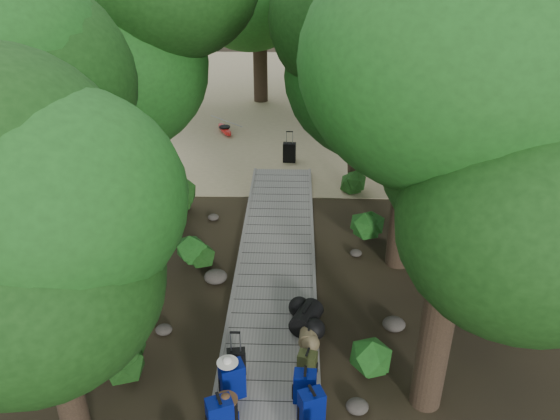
# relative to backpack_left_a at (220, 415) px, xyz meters

# --- Properties ---
(ground) EXTENTS (120.00, 120.00, 0.00)m
(ground) POSITION_rel_backpack_left_a_xyz_m (0.74, 4.20, -0.52)
(ground) COLOR #312918
(ground) RESTS_ON ground
(sand_beach) EXTENTS (40.00, 22.00, 0.02)m
(sand_beach) POSITION_rel_backpack_left_a_xyz_m (0.74, 20.20, -0.51)
(sand_beach) COLOR tan
(sand_beach) RESTS_ON ground
(boardwalk) EXTENTS (2.00, 12.00, 0.12)m
(boardwalk) POSITION_rel_backpack_left_a_xyz_m (0.74, 5.20, -0.46)
(boardwalk) COLOR gray
(boardwalk) RESTS_ON ground
(backpack_left_a) EXTENTS (0.51, 0.44, 0.81)m
(backpack_left_a) POSITION_rel_backpack_left_a_xyz_m (0.00, 0.00, 0.00)
(backpack_left_a) COLOR navy
(backpack_left_a) RESTS_ON boardwalk
(backpack_left_b) EXTENTS (0.39, 0.31, 0.64)m
(backpack_left_b) POSITION_rel_backpack_left_a_xyz_m (0.10, 0.15, -0.08)
(backpack_left_b) COLOR black
(backpack_left_b) RESTS_ON boardwalk
(backpack_left_c) EXTENTS (0.52, 0.46, 0.81)m
(backpack_left_c) POSITION_rel_backpack_left_a_xyz_m (0.11, 0.83, 0.00)
(backpack_left_c) COLOR navy
(backpack_left_c) RESTS_ON boardwalk
(backpack_right_b) EXTENTS (0.50, 0.43, 0.75)m
(backpack_right_b) POSITION_rel_backpack_left_a_xyz_m (1.53, 0.27, -0.03)
(backpack_right_b) COLOR navy
(backpack_right_b) RESTS_ON boardwalk
(backpack_right_c) EXTENTS (0.42, 0.32, 0.69)m
(backpack_right_c) POSITION_rel_backpack_left_a_xyz_m (1.43, 0.77, -0.06)
(backpack_right_c) COLOR navy
(backpack_right_c) RESTS_ON boardwalk
(backpack_right_d) EXTENTS (0.40, 0.33, 0.54)m
(backpack_right_d) POSITION_rel_backpack_left_a_xyz_m (1.48, 1.42, -0.14)
(backpack_right_d) COLOR #343919
(backpack_right_d) RESTS_ON boardwalk
(duffel_right_khaki) EXTENTS (0.44, 0.61, 0.38)m
(duffel_right_khaki) POSITION_rel_backpack_left_a_xyz_m (1.53, 2.32, -0.21)
(duffel_right_khaki) COLOR #746444
(duffel_right_khaki) RESTS_ON boardwalk
(duffel_right_black) EXTENTS (0.76, 0.91, 0.49)m
(duffel_right_black) POSITION_rel_backpack_left_a_xyz_m (1.48, 2.77, -0.16)
(duffel_right_black) COLOR black
(duffel_right_black) RESTS_ON boardwalk
(suitcase_on_boardwalk) EXTENTS (0.38, 0.24, 0.55)m
(suitcase_on_boardwalk) POSITION_rel_backpack_left_a_xyz_m (0.13, 1.39, -0.13)
(suitcase_on_boardwalk) COLOR black
(suitcase_on_boardwalk) RESTS_ON boardwalk
(lone_suitcase_on_sand) EXTENTS (0.48, 0.30, 0.72)m
(lone_suitcase_on_sand) POSITION_rel_backpack_left_a_xyz_m (0.96, 12.14, -0.14)
(lone_suitcase_on_sand) COLOR black
(lone_suitcase_on_sand) RESTS_ON sand_beach
(hat_brown) EXTENTS (0.41, 0.41, 0.12)m
(hat_brown) POSITION_rel_backpack_left_a_xyz_m (0.10, 0.11, 0.30)
(hat_brown) COLOR #51351E
(hat_brown) RESTS_ON backpack_left_b
(hat_white) EXTENTS (0.39, 0.39, 0.13)m
(hat_white) POSITION_rel_backpack_left_a_xyz_m (0.05, 0.80, 0.47)
(hat_white) COLOR silver
(hat_white) RESTS_ON backpack_left_c
(kayak) EXTENTS (1.89, 3.42, 0.34)m
(kayak) POSITION_rel_backpack_left_a_xyz_m (-1.79, 15.22, -0.33)
(kayak) COLOR #B4130F
(kayak) RESTS_ON sand_beach
(sun_lounger) EXTENTS (0.61, 1.82, 0.59)m
(sun_lounger) POSITION_rel_backpack_left_a_xyz_m (3.73, 14.68, -0.21)
(sun_lounger) COLOR silver
(sun_lounger) RESTS_ON sand_beach
(tree_right_a) EXTENTS (4.80, 4.80, 8.00)m
(tree_right_a) POSITION_rel_backpack_left_a_xyz_m (3.64, 0.90, 3.47)
(tree_right_a) COLOR #12330E
(tree_right_a) RESTS_ON ground
(tree_right_b) EXTENTS (4.94, 4.94, 8.82)m
(tree_right_b) POSITION_rel_backpack_left_a_xyz_m (5.44, 3.69, 3.89)
(tree_right_b) COLOR #12330E
(tree_right_b) RESTS_ON ground
(tree_right_c) EXTENTS (5.13, 5.13, 8.88)m
(tree_right_c) POSITION_rel_backpack_left_a_xyz_m (3.86, 5.53, 3.92)
(tree_right_c) COLOR #12330E
(tree_right_c) RESTS_ON ground
(tree_right_d) EXTENTS (6.13, 6.13, 11.24)m
(tree_right_d) POSITION_rel_backpack_left_a_xyz_m (6.73, 8.78, 5.10)
(tree_right_d) COLOR #12330E
(tree_right_d) RESTS_ON ground
(tree_right_e) EXTENTS (4.37, 4.37, 7.86)m
(tree_right_e) POSITION_rel_backpack_left_a_xyz_m (4.65, 10.77, 3.41)
(tree_right_e) COLOR #12330E
(tree_right_e) RESTS_ON ground
(tree_left_a) EXTENTS (3.95, 3.95, 6.58)m
(tree_left_a) POSITION_rel_backpack_left_a_xyz_m (-2.35, -0.21, 2.77)
(tree_left_a) COLOR #12330E
(tree_left_a) RESTS_ON ground
(tree_left_b) EXTENTS (4.94, 4.94, 8.89)m
(tree_left_b) POSITION_rel_backpack_left_a_xyz_m (-4.25, 3.15, 3.92)
(tree_left_b) COLOR #12330E
(tree_left_b) RESTS_ON ground
(tree_left_c) EXTENTS (5.05, 5.05, 8.78)m
(tree_left_c) POSITION_rel_backpack_left_a_xyz_m (-2.61, 7.57, 3.87)
(tree_left_c) COLOR #12330E
(tree_left_c) RESTS_ON ground
(tree_back_c) EXTENTS (5.06, 5.06, 9.12)m
(tree_back_c) POSITION_rel_backpack_left_a_xyz_m (5.95, 19.43, 4.03)
(tree_back_c) COLOR #12330E
(tree_back_c) RESTS_ON ground
(tree_back_d) EXTENTS (5.12, 5.12, 8.54)m
(tree_back_d) POSITION_rel_backpack_left_a_xyz_m (-4.70, 18.50, 3.75)
(tree_back_d) COLOR #12330E
(tree_back_d) RESTS_ON ground
(palm_right_a) EXTENTS (4.54, 4.54, 7.74)m
(palm_right_a) POSITION_rel_backpack_left_a_xyz_m (3.24, 10.28, 3.35)
(palm_right_a) COLOR #113E13
(palm_right_a) RESTS_ON ground
(palm_right_b) EXTENTS (4.89, 4.89, 9.45)m
(palm_right_b) POSITION_rel_backpack_left_a_xyz_m (5.96, 15.19, 4.20)
(palm_right_b) COLOR #113E13
(palm_right_b) RESTS_ON ground
(palm_right_c) EXTENTS (4.32, 4.32, 6.87)m
(palm_right_c) POSITION_rel_backpack_left_a_xyz_m (2.74, 16.68, 2.91)
(palm_right_c) COLOR #113E13
(palm_right_c) RESTS_ON ground
(palm_left_a) EXTENTS (4.40, 4.40, 7.01)m
(palm_left_a) POSITION_rel_backpack_left_a_xyz_m (-3.51, 10.99, 2.98)
(palm_left_a) COLOR #113E13
(palm_left_a) RESTS_ON ground
(rock_left_b) EXTENTS (0.36, 0.33, 0.20)m
(rock_left_b) POSITION_rel_backpack_left_a_xyz_m (-1.56, 2.61, -0.42)
(rock_left_b) COLOR #4C473F
(rock_left_b) RESTS_ON ground
(rock_left_c) EXTENTS (0.57, 0.51, 0.31)m
(rock_left_c) POSITION_rel_backpack_left_a_xyz_m (-0.71, 4.53, -0.37)
(rock_left_c) COLOR #4C473F
(rock_left_c) RESTS_ON ground
(rock_left_d) EXTENTS (0.32, 0.29, 0.18)m
(rock_left_d) POSITION_rel_backpack_left_a_xyz_m (-1.21, 7.67, -0.43)
(rock_left_d) COLOR #4C473F
(rock_left_d) RESTS_ON ground
(rock_right_a) EXTENTS (0.41, 0.37, 0.23)m
(rock_right_a) POSITION_rel_backpack_left_a_xyz_m (2.37, 0.63, -0.41)
(rock_right_a) COLOR #4C473F
(rock_right_a) RESTS_ON ground
(rock_right_b) EXTENTS (0.50, 0.45, 0.27)m
(rock_right_b) POSITION_rel_backpack_left_a_xyz_m (3.37, 2.91, -0.39)
(rock_right_b) COLOR #4C473F
(rock_right_b) RESTS_ON ground
(rock_right_c) EXTENTS (0.32, 0.28, 0.17)m
(rock_right_c) POSITION_rel_backpack_left_a_xyz_m (2.82, 5.82, -0.44)
(rock_right_c) COLOR #4C473F
(rock_right_c) RESTS_ON ground
(shrub_left_a) EXTENTS (1.13, 1.13, 1.01)m
(shrub_left_a) POSITION_rel_backpack_left_a_xyz_m (-1.98, 1.47, -0.02)
(shrub_left_a) COLOR #194815
(shrub_left_a) RESTS_ON ground
(shrub_left_b) EXTENTS (1.02, 1.02, 0.92)m
(shrub_left_b) POSITION_rel_backpack_left_a_xyz_m (-1.22, 5.14, -0.06)
(shrub_left_b) COLOR #194815
(shrub_left_b) RESTS_ON ground
(shrub_left_c) EXTENTS (1.05, 1.05, 0.95)m
(shrub_left_c) POSITION_rel_backpack_left_a_xyz_m (-2.36, 8.25, -0.05)
(shrub_left_c) COLOR #194815
(shrub_left_c) RESTS_ON ground
(shrub_right_a) EXTENTS (0.92, 0.92, 0.83)m
(shrub_right_a) POSITION_rel_backpack_left_a_xyz_m (2.78, 1.38, -0.11)
(shrub_right_a) COLOR #194815
(shrub_right_a) RESTS_ON ground
(shrub_right_b) EXTENTS (1.12, 1.12, 1.01)m
(shrub_right_b) POSITION_rel_backpack_left_a_xyz_m (3.09, 6.53, -0.02)
(shrub_right_b) COLOR #194815
(shrub_right_b) RESTS_ON ground
(shrub_right_c) EXTENTS (0.82, 0.82, 0.74)m
(shrub_right_c) POSITION_rel_backpack_left_a_xyz_m (3.06, 9.64, -0.16)
(shrub_right_c) COLOR #194815
(shrub_right_c) RESTS_ON ground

